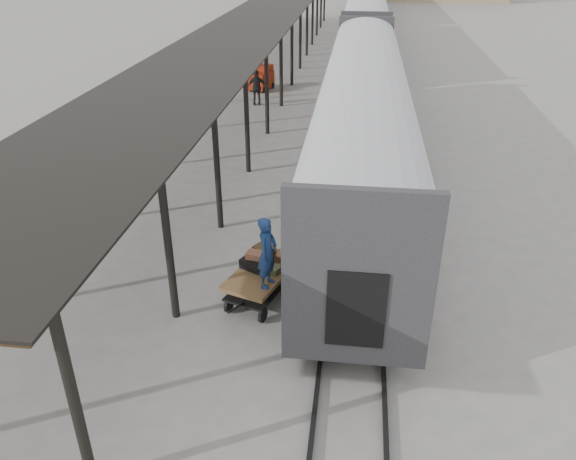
# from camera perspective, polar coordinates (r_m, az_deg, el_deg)

# --- Properties ---
(ground) EXTENTS (160.00, 160.00, 0.00)m
(ground) POSITION_cam_1_polar(r_m,az_deg,el_deg) (16.22, -4.62, -4.83)
(ground) COLOR slate
(ground) RESTS_ON ground
(train) EXTENTS (3.45, 76.01, 4.01)m
(train) POSITION_cam_1_polar(r_m,az_deg,el_deg) (47.50, 7.88, 20.41)
(train) COLOR silver
(train) RESTS_ON ground
(canopy) EXTENTS (4.90, 64.30, 4.15)m
(canopy) POSITION_cam_1_polar(r_m,az_deg,el_deg) (38.16, -2.67, 20.80)
(canopy) COLOR #422B19
(canopy) RESTS_ON ground
(rails) EXTENTS (1.54, 150.00, 0.12)m
(rails) POSITION_cam_1_polar(r_m,az_deg,el_deg) (48.11, 7.68, 17.34)
(rails) COLOR black
(rails) RESTS_ON ground
(baggage_cart) EXTENTS (1.95, 2.67, 0.86)m
(baggage_cart) POSITION_cam_1_polar(r_m,az_deg,el_deg) (15.00, -2.59, -4.80)
(baggage_cart) COLOR brown
(baggage_cart) RESTS_ON ground
(suitcase_stack) EXTENTS (1.45, 1.18, 0.44)m
(suitcase_stack) POSITION_cam_1_polar(r_m,az_deg,el_deg) (15.09, -2.58, -2.88)
(suitcase_stack) COLOR #3A3B3D
(suitcase_stack) RESTS_ON baggage_cart
(luggage_tug) EXTENTS (1.48, 1.90, 1.48)m
(luggage_tug) POSITION_cam_1_polar(r_m,az_deg,el_deg) (36.28, -2.68, 15.09)
(luggage_tug) COLOR maroon
(luggage_tug) RESTS_ON ground
(porter) EXTENTS (0.60, 0.77, 1.88)m
(porter) POSITION_cam_1_polar(r_m,az_deg,el_deg) (13.82, -2.11, -2.31)
(porter) COLOR navy
(porter) RESTS_ON baggage_cart
(pedestrian) EXTENTS (1.23, 0.72, 1.97)m
(pedestrian) POSITION_cam_1_polar(r_m,az_deg,el_deg) (32.81, -3.18, 14.23)
(pedestrian) COLOR black
(pedestrian) RESTS_ON ground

